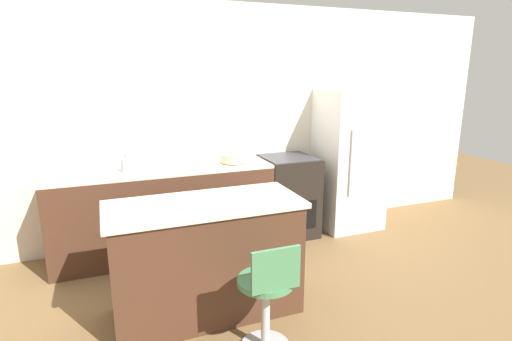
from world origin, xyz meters
TOP-DOWN VIEW (x-y plane):
  - ground_plane at (0.00, 0.00)m, footprint 14.00×14.00m
  - wall_back at (0.00, 0.64)m, footprint 8.00×0.06m
  - back_counter at (-0.33, 0.32)m, footprint 2.22×0.59m
  - kitchen_island at (-0.20, -0.89)m, footprint 1.47×0.64m
  - oven_range at (1.09, 0.32)m, footprint 0.59×0.61m
  - refrigerator at (1.89, 0.29)m, footprint 0.71×0.66m
  - stool_chair at (0.06, -1.51)m, footprint 0.38×0.38m
  - kettle at (-0.65, 0.29)m, footprint 0.17×0.17m
  - mixing_bowl at (0.42, 0.29)m, footprint 0.28×0.28m

SIDE VIEW (x-z plane):
  - ground_plane at x=0.00m, z-range 0.00..0.00m
  - stool_chair at x=0.06m, z-range -0.02..0.81m
  - back_counter at x=-0.33m, z-range 0.00..0.92m
  - kitchen_island at x=-0.20m, z-range 0.00..0.92m
  - oven_range at x=1.09m, z-range 0.00..0.93m
  - refrigerator at x=1.89m, z-range 0.00..1.67m
  - mixing_bowl at x=0.42m, z-range 0.93..1.01m
  - kettle at x=-0.65m, z-range 0.91..1.12m
  - wall_back at x=0.00m, z-range 0.00..2.60m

